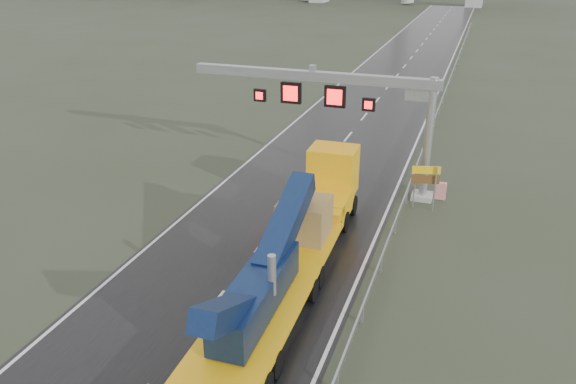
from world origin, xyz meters
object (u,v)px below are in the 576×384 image
at_px(exit_sign_pair, 425,179).
at_px(striped_barrier, 441,191).
at_px(sign_gantry, 347,99).
at_px(heavy_haul_truck, 297,238).

bearing_deg(exit_sign_pair, striped_barrier, 51.99).
relative_size(exit_sign_pair, striped_barrier, 2.61).
bearing_deg(striped_barrier, sign_gantry, -177.92).
distance_m(heavy_haul_truck, exit_sign_pair, 9.88).
xyz_separation_m(exit_sign_pair, striped_barrier, (0.82, 1.80, -1.35)).
relative_size(heavy_haul_truck, striped_barrier, 19.02).
distance_m(sign_gantry, exit_sign_pair, 6.42).
bearing_deg(heavy_haul_truck, sign_gantry, 90.43).
bearing_deg(striped_barrier, exit_sign_pair, -115.49).
distance_m(exit_sign_pair, striped_barrier, 2.39).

